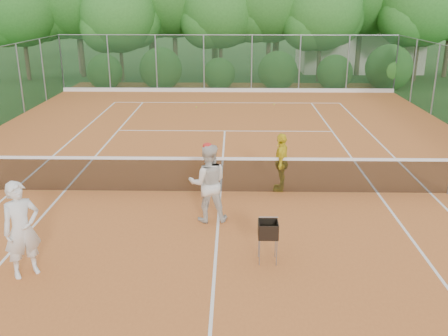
# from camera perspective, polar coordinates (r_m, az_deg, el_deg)

# --- Properties ---
(ground) EXTENTS (120.00, 120.00, 0.00)m
(ground) POSITION_cam_1_polar(r_m,az_deg,el_deg) (13.08, -0.42, -2.87)
(ground) COLOR #214A1A
(ground) RESTS_ON ground
(clay_court) EXTENTS (18.00, 36.00, 0.02)m
(clay_court) POSITION_cam_1_polar(r_m,az_deg,el_deg) (13.08, -0.42, -2.83)
(clay_court) COLOR #C0682C
(clay_court) RESTS_ON ground
(club_building) EXTENTS (8.00, 5.00, 3.00)m
(club_building) POSITION_cam_1_polar(r_m,az_deg,el_deg) (37.33, 14.94, 13.05)
(club_building) COLOR beige
(club_building) RESTS_ON ground
(tennis_net) EXTENTS (11.97, 0.10, 1.10)m
(tennis_net) POSITION_cam_1_polar(r_m,az_deg,el_deg) (12.90, -0.43, -0.67)
(tennis_net) COLOR gray
(tennis_net) RESTS_ON clay_court
(player_white) EXTENTS (0.78, 0.75, 1.81)m
(player_white) POSITION_cam_1_polar(r_m,az_deg,el_deg) (9.66, -22.11, -6.53)
(player_white) COLOR silver
(player_white) RESTS_ON clay_court
(player_center_grp) EXTENTS (0.94, 0.76, 1.84)m
(player_center_grp) POSITION_cam_1_polar(r_m,az_deg,el_deg) (11.15, -1.84, -1.70)
(player_center_grp) COLOR beige
(player_center_grp) RESTS_ON clay_court
(player_yellow) EXTENTS (0.53, 0.96, 1.55)m
(player_yellow) POSITION_cam_1_polar(r_m,az_deg,el_deg) (13.07, 6.56, 0.68)
(player_yellow) COLOR yellow
(player_yellow) RESTS_ON clay_court
(ball_hopper) EXTENTS (0.36, 0.36, 0.83)m
(ball_hopper) POSITION_cam_1_polar(r_m,az_deg,el_deg) (9.53, 5.06, -7.10)
(ball_hopper) COLOR gray
(ball_hopper) RESTS_ON clay_court
(stray_ball_a) EXTENTS (0.07, 0.07, 0.07)m
(stray_ball_a) POSITION_cam_1_polar(r_m,az_deg,el_deg) (24.27, -2.13, 7.42)
(stray_ball_a) COLOR #AFC52D
(stray_ball_a) RESTS_ON clay_court
(stray_ball_b) EXTENTS (0.07, 0.07, 0.07)m
(stray_ball_b) POSITION_cam_1_polar(r_m,az_deg,el_deg) (23.37, -3.18, 6.96)
(stray_ball_b) COLOR #B2CB2F
(stray_ball_b) RESTS_ON clay_court
(stray_ball_c) EXTENTS (0.07, 0.07, 0.07)m
(stray_ball_c) POSITION_cam_1_polar(r_m,az_deg,el_deg) (24.13, 5.74, 7.27)
(stray_ball_c) COLOR #C5D230
(stray_ball_c) RESTS_ON clay_court
(court_markings) EXTENTS (11.03, 23.83, 0.01)m
(court_markings) POSITION_cam_1_polar(r_m,az_deg,el_deg) (13.07, -0.42, -2.78)
(court_markings) COLOR white
(court_markings) RESTS_ON clay_court
(fence_back) EXTENTS (18.07, 0.07, 3.00)m
(fence_back) POSITION_cam_1_polar(r_m,az_deg,el_deg) (27.36, 0.43, 11.83)
(fence_back) COLOR #19381E
(fence_back) RESTS_ON clay_court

